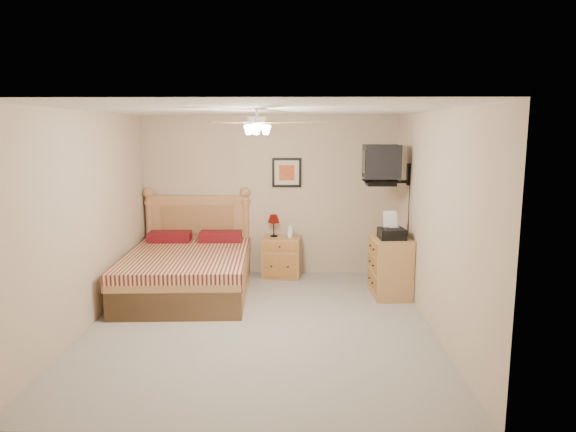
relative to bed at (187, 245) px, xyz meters
name	(u,v)px	position (x,y,z in m)	size (l,w,h in m)	color
floor	(260,324)	(1.10, -1.12, -0.70)	(4.50, 4.50, 0.00)	gray
ceiling	(258,110)	(1.10, -1.12, 1.80)	(4.00, 4.50, 0.04)	white
wall_back	(270,196)	(1.10, 1.13, 0.55)	(4.00, 0.04, 2.50)	#C2AA8F
wall_front	(236,275)	(1.10, -3.37, 0.55)	(4.00, 0.04, 2.50)	#C2AA8F
wall_left	(87,220)	(-0.90, -1.12, 0.55)	(0.04, 4.50, 2.50)	#C2AA8F
wall_right	(434,221)	(3.10, -1.12, 0.55)	(0.04, 4.50, 2.50)	#C2AA8F
bed	(187,245)	(0.00, 0.00, 0.00)	(1.65, 2.16, 1.40)	#B57E4F
nightstand	(282,257)	(1.29, 0.88, -0.38)	(0.58, 0.44, 0.63)	#B38245
table_lamp	(274,226)	(1.17, 0.95, 0.11)	(0.19, 0.19, 0.35)	#590A06
lotion_bottle	(290,230)	(1.43, 0.86, 0.05)	(0.09, 0.09, 0.24)	white
framed_picture	(287,173)	(1.37, 1.11, 0.92)	(0.46, 0.04, 0.46)	black
dresser	(390,266)	(2.83, -0.01, -0.28)	(0.49, 0.70, 0.83)	#B77A4F
fax_machine	(392,225)	(2.81, -0.13, 0.31)	(0.34, 0.36, 0.36)	black
magazine_lower	(386,233)	(2.79, 0.18, 0.15)	(0.20, 0.27, 0.03)	#B1A78A
magazine_upper	(387,231)	(2.80, 0.22, 0.17)	(0.22, 0.30, 0.02)	gray
wall_tv	(392,164)	(2.85, 0.22, 1.11)	(0.56, 0.46, 0.58)	black
ceiling_fan	(257,122)	(1.10, -1.32, 1.66)	(1.14, 1.14, 0.28)	white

